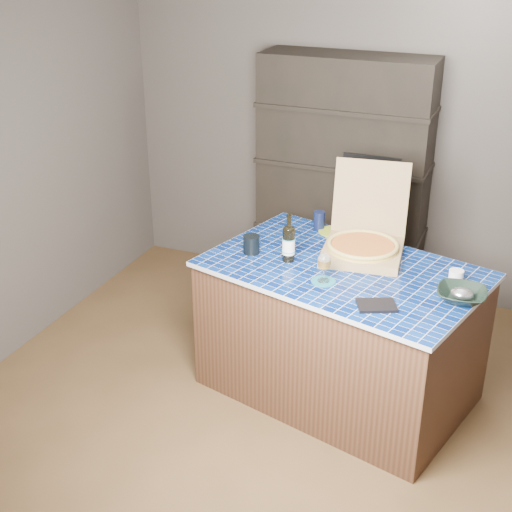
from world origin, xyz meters
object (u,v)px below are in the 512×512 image
at_px(wine_glass, 324,262).
at_px(bowl, 462,295).
at_px(pizza_box, 363,243).
at_px(dvd_case, 376,305).
at_px(kitchen_island, 340,331).
at_px(mead_bottle, 289,243).

distance_m(wine_glass, bowl, 0.73).
bearing_deg(wine_glass, pizza_box, 76.14).
height_order(wine_glass, dvd_case, wine_glass).
height_order(pizza_box, dvd_case, pizza_box).
bearing_deg(kitchen_island, wine_glass, -89.06).
distance_m(kitchen_island, wine_glass, 0.58).
bearing_deg(kitchen_island, mead_bottle, -159.51).
distance_m(kitchen_island, bowl, 0.82).
relative_size(kitchen_island, bowl, 6.78).
relative_size(pizza_box, mead_bottle, 2.11).
xyz_separation_m(kitchen_island, dvd_case, (0.28, -0.37, 0.42)).
bearing_deg(dvd_case, bowl, 96.45).
bearing_deg(dvd_case, pizza_box, 176.40).
distance_m(pizza_box, mead_bottle, 0.45).
bearing_deg(bowl, kitchen_island, 168.14).
bearing_deg(pizza_box, mead_bottle, -153.49).
xyz_separation_m(mead_bottle, bowl, (0.99, -0.11, -0.08)).
xyz_separation_m(pizza_box, wine_glass, (-0.11, -0.43, 0.05)).
distance_m(mead_bottle, dvd_case, 0.70).
xyz_separation_m(wine_glass, dvd_case, (0.33, -0.16, -0.11)).
relative_size(pizza_box, bowl, 2.36).
bearing_deg(pizza_box, bowl, -37.50).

